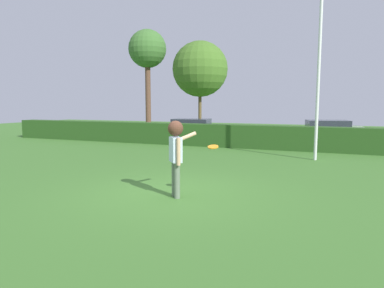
{
  "coord_description": "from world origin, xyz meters",
  "views": [
    {
      "loc": [
        3.63,
        -7.48,
        2.19
      ],
      "look_at": [
        0.27,
        0.74,
        1.15
      ],
      "focal_mm": 32.45,
      "sensor_mm": 36.0,
      "label": 1
    }
  ],
  "objects_px": {
    "oak_tree": "(147,50)",
    "birch_tree": "(200,69)",
    "person": "(176,148)",
    "frisbee": "(213,147)",
    "parked_car_white": "(327,130)",
    "lamppost": "(319,61)",
    "parked_car_green": "(191,128)"
  },
  "relations": [
    {
      "from": "person",
      "to": "oak_tree",
      "type": "relative_size",
      "value": 0.23
    },
    {
      "from": "frisbee",
      "to": "birch_tree",
      "type": "height_order",
      "value": "birch_tree"
    },
    {
      "from": "parked_car_green",
      "to": "parked_car_white",
      "type": "bearing_deg",
      "value": 9.07
    },
    {
      "from": "lamppost",
      "to": "parked_car_white",
      "type": "height_order",
      "value": "lamppost"
    },
    {
      "from": "parked_car_green",
      "to": "parked_car_white",
      "type": "xyz_separation_m",
      "value": [
        7.78,
        1.24,
        0.0
      ]
    },
    {
      "from": "parked_car_green",
      "to": "oak_tree",
      "type": "relative_size",
      "value": 0.56
    },
    {
      "from": "frisbee",
      "to": "birch_tree",
      "type": "bearing_deg",
      "value": 111.95
    },
    {
      "from": "oak_tree",
      "to": "birch_tree",
      "type": "bearing_deg",
      "value": 7.06
    },
    {
      "from": "parked_car_green",
      "to": "oak_tree",
      "type": "xyz_separation_m",
      "value": [
        -5.41,
        4.23,
        5.54
      ]
    },
    {
      "from": "lamppost",
      "to": "frisbee",
      "type": "bearing_deg",
      "value": -106.1
    },
    {
      "from": "frisbee",
      "to": "parked_car_green",
      "type": "distance_m",
      "value": 13.46
    },
    {
      "from": "person",
      "to": "parked_car_white",
      "type": "height_order",
      "value": "person"
    },
    {
      "from": "frisbee",
      "to": "oak_tree",
      "type": "xyz_separation_m",
      "value": [
        -10.98,
        16.46,
        5.03
      ]
    },
    {
      "from": "parked_car_green",
      "to": "parked_car_white",
      "type": "distance_m",
      "value": 7.88
    },
    {
      "from": "person",
      "to": "lamppost",
      "type": "height_order",
      "value": "lamppost"
    },
    {
      "from": "lamppost",
      "to": "parked_car_green",
      "type": "height_order",
      "value": "lamppost"
    },
    {
      "from": "person",
      "to": "lamppost",
      "type": "relative_size",
      "value": 0.26
    },
    {
      "from": "parked_car_white",
      "to": "oak_tree",
      "type": "bearing_deg",
      "value": 167.25
    },
    {
      "from": "parked_car_green",
      "to": "birch_tree",
      "type": "xyz_separation_m",
      "value": [
        -1.26,
        4.74,
        4.02
      ]
    },
    {
      "from": "person",
      "to": "birch_tree",
      "type": "xyz_separation_m",
      "value": [
        -6.03,
        17.25,
        3.55
      ]
    },
    {
      "from": "frisbee",
      "to": "parked_car_white",
      "type": "xyz_separation_m",
      "value": [
        2.21,
        13.48,
        -0.51
      ]
    },
    {
      "from": "oak_tree",
      "to": "person",
      "type": "bearing_deg",
      "value": -58.71
    },
    {
      "from": "parked_car_white",
      "to": "birch_tree",
      "type": "bearing_deg",
      "value": 158.86
    },
    {
      "from": "birch_tree",
      "to": "oak_tree",
      "type": "distance_m",
      "value": 4.44
    },
    {
      "from": "person",
      "to": "oak_tree",
      "type": "xyz_separation_m",
      "value": [
        -10.17,
        16.73,
        5.07
      ]
    },
    {
      "from": "frisbee",
      "to": "oak_tree",
      "type": "distance_m",
      "value": 20.42
    },
    {
      "from": "frisbee",
      "to": "oak_tree",
      "type": "height_order",
      "value": "oak_tree"
    },
    {
      "from": "person",
      "to": "birch_tree",
      "type": "bearing_deg",
      "value": 109.26
    },
    {
      "from": "frisbee",
      "to": "birch_tree",
      "type": "distance_m",
      "value": 18.64
    },
    {
      "from": "birch_tree",
      "to": "frisbee",
      "type": "bearing_deg",
      "value": -68.05
    },
    {
      "from": "frisbee",
      "to": "parked_car_white",
      "type": "distance_m",
      "value": 13.67
    },
    {
      "from": "parked_car_green",
      "to": "frisbee",
      "type": "bearing_deg",
      "value": -65.5
    }
  ]
}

